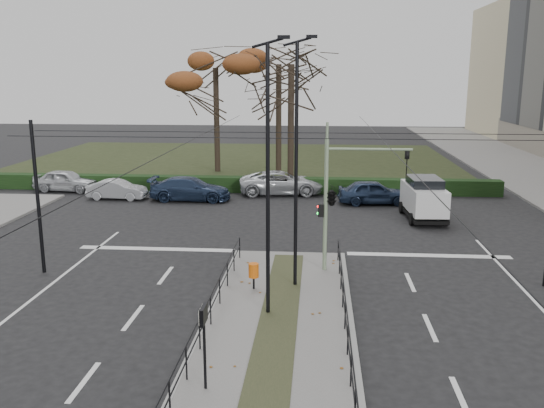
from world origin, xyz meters
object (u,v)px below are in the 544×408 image
at_px(parked_car_fourth, 281,183).
at_px(litter_bin, 254,271).
at_px(traffic_light, 334,195).
at_px(parked_car_first, 66,181).
at_px(parked_car_third, 190,189).
at_px(white_van, 424,197).
at_px(parked_car_fifth, 373,192).
at_px(rust_tree, 216,68).
at_px(parked_car_second, 117,190).
at_px(bare_tree_center, 279,72).
at_px(streetlamp_median_far, 297,164).
at_px(bare_tree_near, 291,73).
at_px(streetlamp_median_near, 268,179).
at_px(info_panel, 204,324).

bearing_deg(parked_car_fourth, litter_bin, 173.73).
height_order(traffic_light, parked_car_first, traffic_light).
distance_m(parked_car_third, white_van, 14.10).
height_order(white_van, parked_car_fifth, white_van).
bearing_deg(parked_car_first, parked_car_fifth, -91.76).
bearing_deg(rust_tree, traffic_light, -69.72).
height_order(rust_tree, parked_car_fifth, rust_tree).
xyz_separation_m(parked_car_second, bare_tree_center, (9.41, 10.76, 7.21)).
bearing_deg(parked_car_third, streetlamp_median_far, -154.06).
xyz_separation_m(parked_car_first, parked_car_fifth, (20.19, -2.27, -0.00)).
height_order(parked_car_first, bare_tree_near, bare_tree_near).
xyz_separation_m(litter_bin, parked_car_fifth, (5.59, 15.02, -0.09)).
bearing_deg(streetlamp_median_near, bare_tree_center, 93.31).
bearing_deg(bare_tree_near, parked_car_fourth, -96.59).
bearing_deg(rust_tree, info_panel, -80.65).
xyz_separation_m(parked_car_first, parked_car_second, (4.28, -2.17, -0.11)).
distance_m(parked_car_fourth, bare_tree_near, 7.92).
relative_size(parked_car_third, white_van, 1.16).
relative_size(traffic_light, bare_tree_center, 0.47).
distance_m(info_panel, bare_tree_near, 28.61).
distance_m(streetlamp_median_far, parked_car_third, 16.74).
distance_m(traffic_light, litter_bin, 4.35).
relative_size(info_panel, streetlamp_median_far, 0.24).
relative_size(parked_car_first, parked_car_second, 1.15).
xyz_separation_m(parked_car_first, parked_car_fourth, (14.45, 0.20, 0.03)).
xyz_separation_m(streetlamp_median_near, parked_car_first, (-15.31, 19.37, -3.80)).
bearing_deg(streetlamp_median_far, rust_tree, 106.11).
relative_size(info_panel, streetlamp_median_near, 0.25).
distance_m(traffic_light, white_van, 10.63).
relative_size(traffic_light, rust_tree, 0.49).
relative_size(info_panel, bare_tree_near, 0.20).
height_order(traffic_light, parked_car_second, traffic_light).
bearing_deg(white_van, parked_car_second, 168.58).
bearing_deg(streetlamp_median_far, traffic_light, 52.68).
distance_m(parked_car_third, rust_tree, 12.87).
bearing_deg(bare_tree_near, rust_tree, 143.67).
xyz_separation_m(info_panel, bare_tree_center, (-0.47, 32.66, 5.99)).
height_order(parked_car_first, bare_tree_center, bare_tree_center).
distance_m(traffic_light, streetlamp_median_near, 5.06).
bearing_deg(traffic_light, parked_car_fifth, 77.81).
relative_size(bare_tree_center, parked_car_fifth, 2.60).
bearing_deg(litter_bin, bare_tree_near, 89.24).
bearing_deg(bare_tree_center, parked_car_second, -131.18).
height_order(parked_car_first, rust_tree, rust_tree).
height_order(streetlamp_median_near, white_van, streetlamp_median_near).
bearing_deg(parked_car_fourth, bare_tree_near, -13.34).
distance_m(streetlamp_median_near, parked_car_fifth, 18.18).
bearing_deg(bare_tree_near, parked_car_fifth, -49.33).
relative_size(info_panel, white_van, 0.50).
bearing_deg(parked_car_third, bare_tree_center, -24.00).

